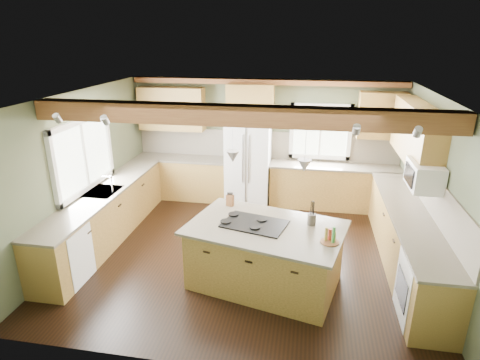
# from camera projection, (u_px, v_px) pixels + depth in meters

# --- Properties ---
(floor) EXTENTS (5.60, 5.60, 0.00)m
(floor) POSITION_uv_depth(u_px,v_px,m) (246.00, 253.00, 6.72)
(floor) COLOR black
(floor) RESTS_ON ground
(ceiling) EXTENTS (5.60, 5.60, 0.00)m
(ceiling) POSITION_uv_depth(u_px,v_px,m) (247.00, 96.00, 5.82)
(ceiling) COLOR silver
(ceiling) RESTS_ON wall_back
(wall_back) EXTENTS (5.60, 0.00, 5.60)m
(wall_back) POSITION_uv_depth(u_px,v_px,m) (265.00, 141.00, 8.58)
(wall_back) COLOR #48523A
(wall_back) RESTS_ON ground
(wall_left) EXTENTS (0.00, 5.00, 5.00)m
(wall_left) POSITION_uv_depth(u_px,v_px,m) (82.00, 170.00, 6.72)
(wall_left) COLOR #48523A
(wall_left) RESTS_ON ground
(wall_right) EXTENTS (0.00, 5.00, 5.00)m
(wall_right) POSITION_uv_depth(u_px,v_px,m) (437.00, 191.00, 5.81)
(wall_right) COLOR #48523A
(wall_right) RESTS_ON ground
(ceiling_beam) EXTENTS (5.55, 0.26, 0.26)m
(ceiling_beam) POSITION_uv_depth(u_px,v_px,m) (237.00, 115.00, 5.13)
(ceiling_beam) COLOR brown
(ceiling_beam) RESTS_ON ceiling
(soffit_trim) EXTENTS (5.55, 0.20, 0.10)m
(soffit_trim) POSITION_uv_depth(u_px,v_px,m) (266.00, 82.00, 8.06)
(soffit_trim) COLOR brown
(soffit_trim) RESTS_ON ceiling
(backsplash_back) EXTENTS (5.58, 0.03, 0.58)m
(backsplash_back) POSITION_uv_depth(u_px,v_px,m) (265.00, 145.00, 8.60)
(backsplash_back) COLOR brown
(backsplash_back) RESTS_ON wall_back
(backsplash_right) EXTENTS (0.03, 3.70, 0.58)m
(backsplash_right) POSITION_uv_depth(u_px,v_px,m) (434.00, 196.00, 5.89)
(backsplash_right) COLOR brown
(backsplash_right) RESTS_ON wall_right
(base_cab_back_left) EXTENTS (2.02, 0.60, 0.88)m
(base_cab_back_left) POSITION_uv_depth(u_px,v_px,m) (182.00, 178.00, 8.89)
(base_cab_back_left) COLOR brown
(base_cab_back_left) RESTS_ON floor
(counter_back_left) EXTENTS (2.06, 0.64, 0.04)m
(counter_back_left) POSITION_uv_depth(u_px,v_px,m) (181.00, 158.00, 8.73)
(counter_back_left) COLOR #4B4537
(counter_back_left) RESTS_ON base_cab_back_left
(base_cab_back_right) EXTENTS (2.62, 0.60, 0.88)m
(base_cab_back_right) POSITION_uv_depth(u_px,v_px,m) (333.00, 187.00, 8.36)
(base_cab_back_right) COLOR brown
(base_cab_back_right) RESTS_ON floor
(counter_back_right) EXTENTS (2.66, 0.64, 0.04)m
(counter_back_right) POSITION_uv_depth(u_px,v_px,m) (335.00, 166.00, 8.20)
(counter_back_right) COLOR #4B4537
(counter_back_right) RESTS_ON base_cab_back_right
(base_cab_left) EXTENTS (0.60, 3.70, 0.88)m
(base_cab_left) POSITION_uv_depth(u_px,v_px,m) (106.00, 217.00, 7.02)
(base_cab_left) COLOR brown
(base_cab_left) RESTS_ON floor
(counter_left) EXTENTS (0.64, 3.74, 0.04)m
(counter_left) POSITION_uv_depth(u_px,v_px,m) (103.00, 192.00, 6.86)
(counter_left) COLOR #4B4537
(counter_left) RESTS_ON base_cab_left
(base_cab_right) EXTENTS (0.60, 3.70, 0.88)m
(base_cab_right) POSITION_uv_depth(u_px,v_px,m) (406.00, 241.00, 6.20)
(base_cab_right) COLOR brown
(base_cab_right) RESTS_ON floor
(counter_right) EXTENTS (0.64, 3.74, 0.04)m
(counter_right) POSITION_uv_depth(u_px,v_px,m) (410.00, 214.00, 6.05)
(counter_right) COLOR #4B4537
(counter_right) RESTS_ON base_cab_right
(upper_cab_back_left) EXTENTS (1.40, 0.35, 0.90)m
(upper_cab_back_left) POSITION_uv_depth(u_px,v_px,m) (172.00, 109.00, 8.52)
(upper_cab_back_left) COLOR brown
(upper_cab_back_left) RESTS_ON wall_back
(upper_cab_over_fridge) EXTENTS (0.96, 0.35, 0.70)m
(upper_cab_over_fridge) POSITION_uv_depth(u_px,v_px,m) (250.00, 102.00, 8.18)
(upper_cab_over_fridge) COLOR brown
(upper_cab_over_fridge) RESTS_ON wall_back
(upper_cab_right) EXTENTS (0.35, 2.20, 0.90)m
(upper_cab_right) POSITION_uv_depth(u_px,v_px,m) (416.00, 133.00, 6.45)
(upper_cab_right) COLOR brown
(upper_cab_right) RESTS_ON wall_right
(upper_cab_back_corner) EXTENTS (0.90, 0.35, 0.90)m
(upper_cab_back_corner) POSITION_uv_depth(u_px,v_px,m) (382.00, 116.00, 7.82)
(upper_cab_back_corner) COLOR brown
(upper_cab_back_corner) RESTS_ON wall_back
(window_left) EXTENTS (0.04, 1.60, 1.05)m
(window_left) POSITION_uv_depth(u_px,v_px,m) (83.00, 155.00, 6.68)
(window_left) COLOR white
(window_left) RESTS_ON wall_left
(window_back) EXTENTS (1.10, 0.04, 1.00)m
(window_back) POSITION_uv_depth(u_px,v_px,m) (320.00, 131.00, 8.29)
(window_back) COLOR white
(window_back) RESTS_ON wall_back
(sink) EXTENTS (0.50, 0.65, 0.03)m
(sink) POSITION_uv_depth(u_px,v_px,m) (103.00, 192.00, 6.86)
(sink) COLOR #262628
(sink) RESTS_ON counter_left
(faucet) EXTENTS (0.02, 0.02, 0.28)m
(faucet) POSITION_uv_depth(u_px,v_px,m) (112.00, 185.00, 6.78)
(faucet) COLOR #B2B2B7
(faucet) RESTS_ON sink
(dishwasher) EXTENTS (0.60, 0.60, 0.84)m
(dishwasher) POSITION_uv_depth(u_px,v_px,m) (64.00, 255.00, 5.82)
(dishwasher) COLOR white
(dishwasher) RESTS_ON floor
(oven) EXTENTS (0.60, 0.72, 0.84)m
(oven) POSITION_uv_depth(u_px,v_px,m) (427.00, 291.00, 5.01)
(oven) COLOR white
(oven) RESTS_ON floor
(microwave) EXTENTS (0.40, 0.70, 0.38)m
(microwave) POSITION_uv_depth(u_px,v_px,m) (424.00, 175.00, 5.72)
(microwave) COLOR white
(microwave) RESTS_ON wall_right
(pendant_left) EXTENTS (0.18, 0.18, 0.16)m
(pendant_left) POSITION_uv_depth(u_px,v_px,m) (233.00, 157.00, 5.45)
(pendant_left) COLOR #B2B2B7
(pendant_left) RESTS_ON ceiling
(pendant_right) EXTENTS (0.18, 0.18, 0.16)m
(pendant_right) POSITION_uv_depth(u_px,v_px,m) (304.00, 166.00, 5.08)
(pendant_right) COLOR #B2B2B7
(pendant_right) RESTS_ON ceiling
(refrigerator) EXTENTS (0.90, 0.74, 1.80)m
(refrigerator) POSITION_uv_depth(u_px,v_px,m) (248.00, 163.00, 8.42)
(refrigerator) COLOR silver
(refrigerator) RESTS_ON floor
(island) EXTENTS (2.23, 1.66, 0.88)m
(island) POSITION_uv_depth(u_px,v_px,m) (265.00, 256.00, 5.76)
(island) COLOR brown
(island) RESTS_ON floor
(island_top) EXTENTS (2.39, 1.82, 0.04)m
(island_top) POSITION_uv_depth(u_px,v_px,m) (266.00, 228.00, 5.60)
(island_top) COLOR #4B4537
(island_top) RESTS_ON island
(cooktop) EXTENTS (0.98, 0.77, 0.02)m
(cooktop) POSITION_uv_depth(u_px,v_px,m) (255.00, 224.00, 5.65)
(cooktop) COLOR black
(cooktop) RESTS_ON island_top
(knife_block) EXTENTS (0.13, 0.11, 0.18)m
(knife_block) POSITION_uv_depth(u_px,v_px,m) (230.00, 200.00, 6.24)
(knife_block) COLOR brown
(knife_block) RESTS_ON island_top
(utensil_crock) EXTENTS (0.16, 0.16, 0.16)m
(utensil_crock) POSITION_uv_depth(u_px,v_px,m) (312.00, 219.00, 5.63)
(utensil_crock) COLOR #3D3731
(utensil_crock) RESTS_ON island_top
(bottle_tray) EXTENTS (0.29, 0.29, 0.22)m
(bottle_tray) POSITION_uv_depth(u_px,v_px,m) (330.00, 235.00, 5.13)
(bottle_tray) COLOR brown
(bottle_tray) RESTS_ON island_top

